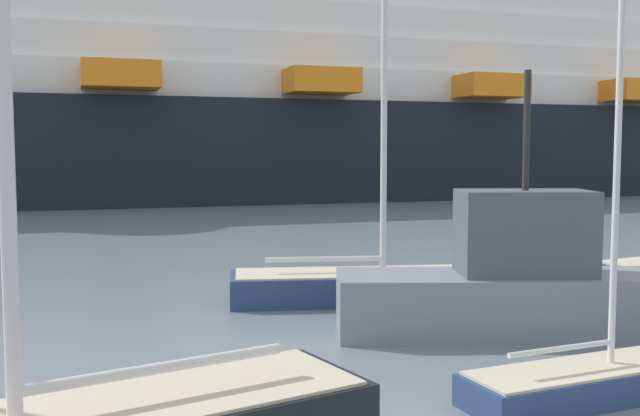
# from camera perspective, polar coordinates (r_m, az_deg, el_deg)

# --- Properties ---
(sailboat_0) EXTENTS (4.19, 1.63, 6.27)m
(sailboat_0) POSITION_cam_1_polar(r_m,az_deg,el_deg) (11.59, 20.54, -12.20)
(sailboat_0) COLOR navy
(sailboat_0) RESTS_ON ground_plane
(sailboat_4) EXTENTS (6.43, 2.78, 10.49)m
(sailboat_4) POSITION_cam_1_polar(r_m,az_deg,el_deg) (17.48, 3.34, -5.64)
(sailboat_4) COLOR navy
(sailboat_4) RESTS_ON ground_plane
(fishing_boat_0) EXTENTS (6.85, 3.48, 5.13)m
(fishing_boat_0) POSITION_cam_1_polar(r_m,az_deg,el_deg) (14.84, 14.69, -5.68)
(fishing_boat_0) COLOR gray
(fishing_boat_0) RESTS_ON ground_plane
(cruise_ship) EXTENTS (125.35, 23.68, 24.33)m
(cruise_ship) POSITION_cam_1_polar(r_m,az_deg,el_deg) (54.44, -16.00, 8.89)
(cruise_ship) COLOR black
(cruise_ship) RESTS_ON ground_plane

